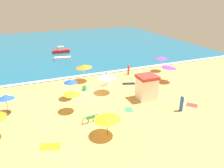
{
  "coord_description": "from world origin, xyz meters",
  "views": [
    {
      "loc": [
        -7.69,
        -22.99,
        11.16
      ],
      "look_at": [
        1.86,
        0.09,
        0.8
      ],
      "focal_mm": 34.88,
      "sensor_mm": 36.0,
      "label": 1
    }
  ],
  "objects": [
    {
      "name": "lifeguard_cabana",
      "position": [
        4.56,
        -3.65,
        1.44
      ],
      "size": [
        2.16,
        2.02,
        2.84
      ],
      "color": "white",
      "rests_on": "ground_plane"
    },
    {
      "name": "beachgoer_1",
      "position": [
        6.4,
        -7.52,
        0.86
      ],
      "size": [
        0.5,
        0.5,
        1.83
      ],
      "color": "blue",
      "rests_on": "ground_plane"
    },
    {
      "name": "small_boat_0",
      "position": [
        -1.37,
        15.62,
        0.37
      ],
      "size": [
        3.02,
        1.39,
        0.55
      ],
      "color": "white",
      "rests_on": "ocean_water"
    },
    {
      "name": "beach_umbrella_3",
      "position": [
        -0.48,
        4.4,
        2.12
      ],
      "size": [
        2.98,
        2.97,
        2.4
      ],
      "color": "silver",
      "rests_on": "ground_plane"
    },
    {
      "name": "beach_umbrella_9",
      "position": [
        -10.03,
        -1.21,
        1.82
      ],
      "size": [
        1.94,
        1.98,
        2.15
      ],
      "color": "#4C3823",
      "rests_on": "ground_plane"
    },
    {
      "name": "beach_umbrella_4",
      "position": [
        -3.89,
        -3.26,
        2.06
      ],
      "size": [
        1.94,
        1.93,
        2.29
      ],
      "color": "silver",
      "rests_on": "ground_plane"
    },
    {
      "name": "beach_towel_3",
      "position": [
        -6.87,
        -8.22,
        0.01
      ],
      "size": [
        1.81,
        1.38,
        0.01
      ],
      "color": "orange",
      "rests_on": "ground_plane"
    },
    {
      "name": "small_boat_1",
      "position": [
        -0.68,
        21.05,
        0.52
      ],
      "size": [
        3.38,
        1.5,
        1.27
      ],
      "color": "red",
      "rests_on": "ocean_water"
    },
    {
      "name": "beach_umbrella_1",
      "position": [
        10.04,
        -0.24,
        2.12
      ],
      "size": [
        2.21,
        2.2,
        2.34
      ],
      "color": "silver",
      "rests_on": "ground_plane"
    },
    {
      "name": "beach_towel_4",
      "position": [
        8.33,
        -7.0,
        0.01
      ],
      "size": [
        1.47,
        1.49,
        0.01
      ],
      "color": "red",
      "rests_on": "ground_plane"
    },
    {
      "name": "beach_umbrella_7",
      "position": [
        -3.37,
        -0.34,
        2.15
      ],
      "size": [
        1.88,
        1.89,
        2.37
      ],
      "color": "silver",
      "rests_on": "ground_plane"
    },
    {
      "name": "parked_bicycle",
      "position": [
        -2.84,
        -6.08,
        0.38
      ],
      "size": [
        1.82,
        0.26,
        0.76
      ],
      "color": "black",
      "rests_on": "ground_plane"
    },
    {
      "name": "beach_towel_0",
      "position": [
        4.7,
        1.12,
        0.01
      ],
      "size": [
        1.87,
        1.3,
        0.01
      ],
      "color": "black",
      "rests_on": "ground_plane"
    },
    {
      "name": "beachgoer_2",
      "position": [
        1.8,
        1.86,
        0.86
      ],
      "size": [
        0.51,
        0.51,
        1.85
      ],
      "color": "white",
      "rests_on": "ground_plane"
    },
    {
      "name": "beachgoer_4",
      "position": [
        -1.32,
        1.31,
        0.34
      ],
      "size": [
        0.58,
        0.58,
        0.82
      ],
      "color": "green",
      "rests_on": "ground_plane"
    },
    {
      "name": "ocean_water",
      "position": [
        0.0,
        28.0,
        0.05
      ],
      "size": [
        60.0,
        44.0,
        0.1
      ],
      "primitive_type": "cube",
      "color": "#196084",
      "rests_on": "ground_plane"
    },
    {
      "name": "ground_plane",
      "position": [
        0.0,
        0.0,
        0.0
      ],
      "size": [
        60.0,
        60.0,
        0.0
      ],
      "primitive_type": "plane",
      "color": "#E0A856"
    },
    {
      "name": "beach_umbrella_8",
      "position": [
        11.7,
        4.0,
        2.12
      ],
      "size": [
        2.43,
        2.42,
        2.32
      ],
      "color": "silver",
      "rests_on": "ground_plane"
    },
    {
      "name": "beach_towel_1",
      "position": [
        1.52,
        -5.26,
        0.01
      ],
      "size": [
        1.05,
        1.26,
        0.01
      ],
      "color": "green",
      "rests_on": "ground_plane"
    },
    {
      "name": "wave_breaker_foam",
      "position": [
        0.0,
        6.3,
        0.1
      ],
      "size": [
        57.0,
        0.7,
        0.01
      ],
      "primitive_type": "cube",
      "color": "white",
      "rests_on": "ocean_water"
    },
    {
      "name": "beach_umbrella_2",
      "position": [
        -2.13,
        -8.53,
        1.71
      ],
      "size": [
        2.95,
        2.95,
        1.93
      ],
      "color": "#4C3823",
      "rests_on": "ground_plane"
    },
    {
      "name": "beach_umbrella_0",
      "position": [
        1.05,
        -0.38,
        2.07
      ],
      "size": [
        2.32,
        2.32,
        2.3
      ],
      "color": "silver",
      "rests_on": "ground_plane"
    },
    {
      "name": "beachgoer_3",
      "position": [
        6.3,
        4.38,
        0.76
      ],
      "size": [
        0.42,
        0.42,
        1.6
      ],
      "color": "red",
      "rests_on": "ground_plane"
    }
  ]
}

